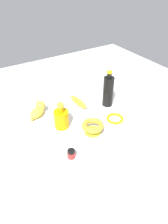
{
  "coord_description": "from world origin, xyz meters",
  "views": [
    {
      "loc": [
        -0.82,
        0.51,
        0.77
      ],
      "look_at": [
        0.0,
        0.0,
        0.07
      ],
      "focal_mm": 34.0,
      "sensor_mm": 36.0,
      "label": 1
    }
  ],
  "objects_px": {
    "bangle": "(115,119)",
    "bottle_short": "(61,118)",
    "nail_polish_jar": "(71,154)",
    "banana": "(78,102)",
    "bottle_tall": "(108,91)",
    "cat_figurine": "(38,110)",
    "bowl": "(93,127)"
  },
  "relations": [
    {
      "from": "nail_polish_jar",
      "to": "bangle",
      "type": "distance_m",
      "value": 0.38
    },
    {
      "from": "bottle_tall",
      "to": "bowl",
      "type": "bearing_deg",
      "value": 127.2
    },
    {
      "from": "bowl",
      "to": "bottle_tall",
      "type": "relative_size",
      "value": 0.51
    },
    {
      "from": "banana",
      "to": "bottle_short",
      "type": "bearing_deg",
      "value": 122.63
    },
    {
      "from": "bowl",
      "to": "cat_figurine",
      "type": "bearing_deg",
      "value": 31.49
    },
    {
      "from": "bottle_short",
      "to": "bangle",
      "type": "distance_m",
      "value": 0.32
    },
    {
      "from": "cat_figurine",
      "to": "bottle_tall",
      "type": "height_order",
      "value": "bottle_tall"
    },
    {
      "from": "bowl",
      "to": "bottle_short",
      "type": "height_order",
      "value": "bottle_short"
    },
    {
      "from": "bowl",
      "to": "nail_polish_jar",
      "type": "bearing_deg",
      "value": 117.0
    },
    {
      "from": "bowl",
      "to": "banana",
      "type": "bearing_deg",
      "value": -15.04
    },
    {
      "from": "bottle_short",
      "to": "bottle_tall",
      "type": "height_order",
      "value": "bottle_tall"
    },
    {
      "from": "cat_figurine",
      "to": "bottle_tall",
      "type": "distance_m",
      "value": 0.45
    },
    {
      "from": "nail_polish_jar",
      "to": "bottle_tall",
      "type": "distance_m",
      "value": 0.5
    },
    {
      "from": "nail_polish_jar",
      "to": "bottle_tall",
      "type": "relative_size",
      "value": 0.19
    },
    {
      "from": "nail_polish_jar",
      "to": "bottle_short",
      "type": "bearing_deg",
      "value": -16.2
    },
    {
      "from": "nail_polish_jar",
      "to": "cat_figurine",
      "type": "height_order",
      "value": "cat_figurine"
    },
    {
      "from": "bangle",
      "to": "bottle_short",
      "type": "bearing_deg",
      "value": 69.25
    },
    {
      "from": "bangle",
      "to": "bottle_tall",
      "type": "relative_size",
      "value": 0.43
    },
    {
      "from": "bangle",
      "to": "cat_figurine",
      "type": "relative_size",
      "value": 0.8
    },
    {
      "from": "banana",
      "to": "nail_polish_jar",
      "type": "distance_m",
      "value": 0.45
    },
    {
      "from": "bowl",
      "to": "bangle",
      "type": "relative_size",
      "value": 1.18
    },
    {
      "from": "bottle_short",
      "to": "cat_figurine",
      "type": "height_order",
      "value": "bottle_short"
    },
    {
      "from": "banana",
      "to": "bottle_tall",
      "type": "xyz_separation_m",
      "value": [
        -0.1,
        -0.16,
        0.08
      ]
    },
    {
      "from": "bottle_tall",
      "to": "banana",
      "type": "bearing_deg",
      "value": 57.79
    },
    {
      "from": "bowl",
      "to": "bangle",
      "type": "bearing_deg",
      "value": -82.11
    },
    {
      "from": "nail_polish_jar",
      "to": "cat_figurine",
      "type": "distance_m",
      "value": 0.4
    },
    {
      "from": "bottle_short",
      "to": "bangle",
      "type": "relative_size",
      "value": 1.5
    },
    {
      "from": "bottle_short",
      "to": "bottle_tall",
      "type": "relative_size",
      "value": 0.65
    },
    {
      "from": "bowl",
      "to": "bottle_short",
      "type": "distance_m",
      "value": 0.18
    },
    {
      "from": "banana",
      "to": "bowl",
      "type": "bearing_deg",
      "value": 161.27
    },
    {
      "from": "bowl",
      "to": "cat_figurine",
      "type": "xyz_separation_m",
      "value": [
        0.31,
        0.19,
        -0.01
      ]
    },
    {
      "from": "nail_polish_jar",
      "to": "bottle_tall",
      "type": "bearing_deg",
      "value": -57.03
    }
  ]
}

